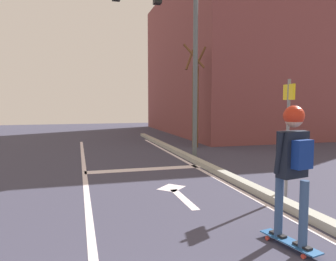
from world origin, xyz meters
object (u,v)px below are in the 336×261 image
at_px(skateboard, 290,242).
at_px(street_sign_post, 288,121).
at_px(traffic_signal_mast, 152,23).
at_px(skater, 293,155).
at_px(roadside_tree, 195,102).

bearing_deg(skateboard, street_sign_post, 55.23).
relative_size(traffic_signal_mast, street_sign_post, 2.56).
distance_m(skater, street_sign_post, 2.34).
distance_m(street_sign_post, roadside_tree, 7.50).
relative_size(skater, roadside_tree, 0.41).
relative_size(traffic_signal_mast, roadside_tree, 1.39).
bearing_deg(skater, skateboard, 101.77).
height_order(skater, street_sign_post, street_sign_post).
bearing_deg(skater, roadside_tree, 76.83).
relative_size(skater, street_sign_post, 0.75).
height_order(skateboard, skater, skater).
bearing_deg(traffic_signal_mast, roadside_tree, 45.33).
xyz_separation_m(skater, street_sign_post, (1.32, 1.91, 0.31)).
relative_size(skateboard, traffic_signal_mast, 0.15).
xyz_separation_m(skater, traffic_signal_mast, (-0.26, 6.87, 3.23)).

